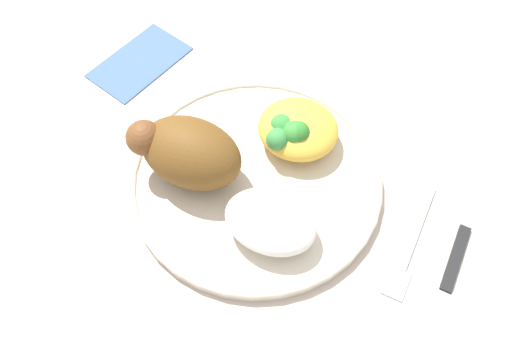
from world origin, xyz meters
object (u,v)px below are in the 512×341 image
(plate, at_px, (256,179))
(knife, at_px, (446,287))
(rice_pile, at_px, (270,221))
(roasted_chicken, at_px, (187,152))
(mac_cheese_with_broccoli, at_px, (296,129))
(fork, at_px, (410,246))
(napkin, at_px, (140,62))

(plate, bearing_deg, knife, 170.98)
(rice_pile, relative_size, knife, 0.51)
(roasted_chicken, relative_size, knife, 0.65)
(plate, relative_size, knife, 1.48)
(roasted_chicken, xyz_separation_m, rice_pile, (-0.11, 0.03, -0.02))
(roasted_chicken, height_order, knife, roasted_chicken)
(rice_pile, height_order, mac_cheese_with_broccoli, mac_cheese_with_broccoli)
(roasted_chicken, xyz_separation_m, fork, (-0.25, -0.02, -0.05))
(plate, height_order, fork, plate)
(rice_pile, relative_size, napkin, 0.77)
(plate, bearing_deg, roasted_chicken, 19.23)
(mac_cheese_with_broccoli, relative_size, knife, 0.48)
(fork, distance_m, napkin, 0.41)
(mac_cheese_with_broccoli, height_order, knife, mac_cheese_with_broccoli)
(rice_pile, height_order, napkin, rice_pile)
(napkin, bearing_deg, plate, 153.78)
(mac_cheese_with_broccoli, bearing_deg, plate, 71.14)
(roasted_chicken, bearing_deg, plate, -160.77)
(plate, relative_size, roasted_chicken, 2.28)
(rice_pile, bearing_deg, mac_cheese_with_broccoli, -80.39)
(rice_pile, distance_m, knife, 0.19)
(rice_pile, height_order, fork, rice_pile)
(fork, xyz_separation_m, knife, (-0.04, 0.03, 0.00))
(plate, distance_m, mac_cheese_with_broccoli, 0.07)
(roasted_chicken, relative_size, rice_pile, 1.28)
(roasted_chicken, xyz_separation_m, napkin, (0.15, -0.13, -0.05))
(plate, xyz_separation_m, fork, (-0.18, 0.01, -0.01))
(plate, xyz_separation_m, mac_cheese_with_broccoli, (-0.02, -0.06, 0.03))
(fork, height_order, knife, knife)
(plate, height_order, knife, plate)
(plate, xyz_separation_m, rice_pile, (-0.04, 0.06, 0.03))
(knife, bearing_deg, roasted_chicken, -2.27)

